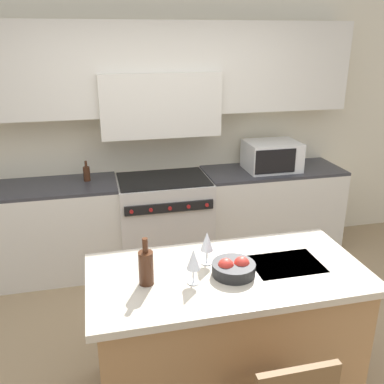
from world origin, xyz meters
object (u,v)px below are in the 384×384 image
microwave (272,156)px  oil_bottle_on_counter (87,173)px  wine_glass_far (207,242)px  fruit_bowl (234,268)px  wine_glass_near (193,260)px  wine_bottle (146,267)px  range_stove (164,221)px

microwave → oil_bottle_on_counter: 1.90m
wine_glass_far → fruit_bowl: bearing=-53.5°
wine_glass_near → fruit_bowl: bearing=8.0°
wine_glass_near → fruit_bowl: size_ratio=0.83×
oil_bottle_on_counter → wine_glass_far: bearing=-67.7°
microwave → wine_bottle: (-1.57, -1.85, -0.07)m
microwave → fruit_bowl: size_ratio=2.08×
range_stove → fruit_bowl: fruit_bowl is taller
range_stove → oil_bottle_on_counter: size_ratio=4.64×
wine_glass_far → wine_glass_near: bearing=-123.8°
wine_glass_far → wine_bottle: bearing=-159.9°
oil_bottle_on_counter → wine_bottle: bearing=-80.4°
wine_bottle → oil_bottle_on_counter: (-0.32, 1.92, -0.01)m
fruit_bowl → oil_bottle_on_counter: 2.12m
range_stove → wine_bottle: 1.96m
wine_glass_near → fruit_bowl: (0.26, 0.04, -0.11)m
microwave → fruit_bowl: bearing=-119.1°
wine_bottle → wine_glass_near: wine_bottle is taller
microwave → wine_bottle: bearing=-130.3°
range_stove → wine_bottle: (-0.41, -1.83, 0.55)m
microwave → wine_glass_far: (-1.17, -1.70, -0.03)m
wine_bottle → oil_bottle_on_counter: bearing=99.6°
oil_bottle_on_counter → range_stove: bearing=-6.8°
fruit_bowl → oil_bottle_on_counter: size_ratio=1.31×
range_stove → oil_bottle_on_counter: oil_bottle_on_counter is taller
range_stove → fruit_bowl: (0.12, -1.85, 0.49)m
microwave → oil_bottle_on_counter: size_ratio=2.73×
range_stove → fruit_bowl: bearing=-86.4°
range_stove → microwave: 1.31m
wine_bottle → wine_glass_far: (0.40, 0.15, 0.04)m
microwave → oil_bottle_on_counter: (-1.89, 0.07, -0.07)m
range_stove → wine_glass_far: size_ratio=4.26×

